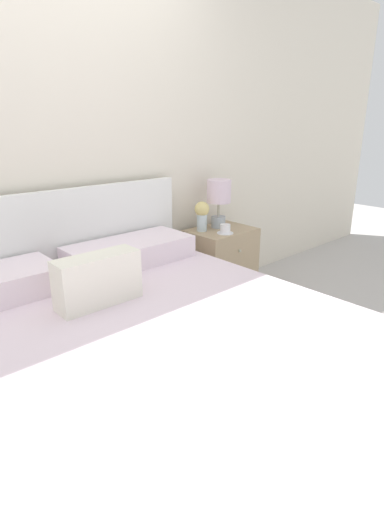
% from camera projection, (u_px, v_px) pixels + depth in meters
% --- Properties ---
extents(ground_plane, '(12.00, 12.00, 0.00)m').
position_uv_depth(ground_plane, '(55.00, 345.00, 2.60)').
color(ground_plane, '#BCB7B2').
extents(wall_back, '(8.00, 0.06, 2.60)m').
position_uv_depth(wall_back, '(24.00, 137.00, 2.24)').
color(wall_back, silver).
rests_on(wall_back, ground_plane).
extents(bed, '(1.92, 2.19, 1.00)m').
position_uv_depth(bed, '(144.00, 378.00, 1.79)').
color(bed, white).
rests_on(bed, ground_plane).
extents(nightstand, '(0.51, 0.40, 0.59)m').
position_uv_depth(nightstand, '(221.00, 265.00, 3.21)').
color(nightstand, tan).
rests_on(nightstand, ground_plane).
extents(table_lamp, '(0.19, 0.19, 0.38)m').
position_uv_depth(table_lamp, '(219.00, 196.00, 3.10)').
color(table_lamp, '#A8B2BC').
rests_on(table_lamp, nightstand).
extents(flower_vase, '(0.11, 0.11, 0.23)m').
position_uv_depth(flower_vase, '(202.00, 214.00, 3.03)').
color(flower_vase, silver).
rests_on(flower_vase, nightstand).
extents(teacup, '(0.12, 0.12, 0.07)m').
position_uv_depth(teacup, '(225.00, 229.00, 2.99)').
color(teacup, white).
rests_on(teacup, nightstand).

